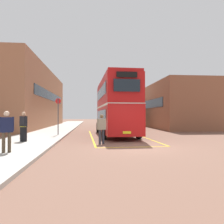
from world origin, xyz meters
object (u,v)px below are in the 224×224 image
at_px(single_deck_bus, 124,116).
at_px(pedestrian_waiting_far, 7,128).
at_px(bus_stop_sign, 58,113).
at_px(pedestrian_boarding, 102,127).
at_px(double_decker_bus, 115,106).
at_px(pedestrian_waiting_near, 23,124).
at_px(litter_bin, 23,134).

relative_size(single_deck_bus, pedestrian_waiting_far, 5.50).
relative_size(pedestrian_waiting_far, bus_stop_sign, 0.60).
xyz_separation_m(pedestrian_boarding, bus_stop_sign, (-3.25, 4.83, 0.85)).
bearing_deg(double_decker_bus, pedestrian_waiting_near, -139.98).
distance_m(double_decker_bus, bus_stop_sign, 4.80).
height_order(pedestrian_waiting_far, bus_stop_sign, bus_stop_sign).
bearing_deg(bus_stop_sign, double_decker_bus, 11.18).
height_order(single_deck_bus, litter_bin, single_deck_bus).
bearing_deg(single_deck_bus, pedestrian_boarding, -102.11).
height_order(single_deck_bus, pedestrian_waiting_near, single_deck_bus).
height_order(single_deck_bus, bus_stop_sign, bus_stop_sign).
distance_m(single_deck_bus, litter_bin, 21.60).
relative_size(pedestrian_boarding, bus_stop_sign, 0.60).
relative_size(single_deck_bus, pedestrian_boarding, 5.48).
bearing_deg(double_decker_bus, pedestrian_boarding, -103.82).
xyz_separation_m(single_deck_bus, litter_bin, (-9.00, -19.61, -1.04)).
relative_size(pedestrian_boarding, pedestrian_waiting_near, 0.99).
bearing_deg(litter_bin, pedestrian_waiting_far, -82.93).
xyz_separation_m(pedestrian_boarding, litter_bin, (-4.67, 0.58, -0.43)).
height_order(single_deck_bus, pedestrian_boarding, single_deck_bus).
height_order(double_decker_bus, single_deck_bus, double_decker_bus).
relative_size(single_deck_bus, bus_stop_sign, 3.31).
relative_size(double_decker_bus, bus_stop_sign, 3.56).
bearing_deg(double_decker_bus, litter_bin, -139.63).
height_order(pedestrian_boarding, pedestrian_waiting_near, pedestrian_waiting_near).
bearing_deg(pedestrian_waiting_near, litter_bin, -67.05).
bearing_deg(single_deck_bus, double_decker_bus, -101.42).
bearing_deg(pedestrian_waiting_far, bus_stop_sign, 83.72).
height_order(pedestrian_waiting_near, bus_stop_sign, bus_stop_sign).
relative_size(single_deck_bus, pedestrian_waiting_near, 5.44).
distance_m(pedestrian_boarding, bus_stop_sign, 5.89).
xyz_separation_m(pedestrian_boarding, pedestrian_waiting_near, (-4.69, 0.63, 0.15)).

